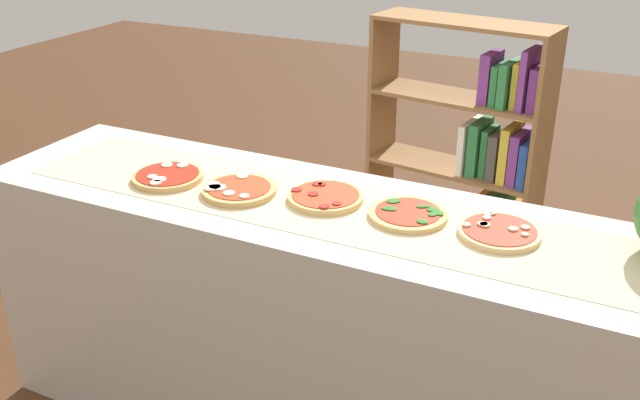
{
  "coord_description": "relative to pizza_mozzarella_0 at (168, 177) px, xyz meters",
  "views": [
    {
      "loc": [
        0.92,
        -1.88,
        1.93
      ],
      "look_at": [
        0.0,
        0.0,
        0.96
      ],
      "focal_mm": 40.28,
      "sensor_mm": 36.0,
      "label": 1
    }
  ],
  "objects": [
    {
      "name": "counter",
      "position": [
        0.57,
        0.05,
        -0.48
      ],
      "size": [
        2.41,
        0.63,
        0.94
      ],
      "primitive_type": "cube",
      "color": "beige",
      "rests_on": "ground_plane"
    },
    {
      "name": "pizza_mozzarella_1",
      "position": [
        0.28,
        0.01,
        0.0
      ],
      "size": [
        0.25,
        0.25,
        0.03
      ],
      "color": "tan",
      "rests_on": "parchment_paper"
    },
    {
      "name": "parchment_paper",
      "position": [
        0.57,
        0.05,
        -0.01
      ],
      "size": [
        2.09,
        0.42,
        0.0
      ],
      "primitive_type": "cube",
      "color": "beige",
      "rests_on": "counter"
    },
    {
      "name": "bookshelf",
      "position": [
        0.81,
        1.18,
        -0.26
      ],
      "size": [
        0.82,
        0.36,
        1.35
      ],
      "color": "brown",
      "rests_on": "ground_plane"
    },
    {
      "name": "pizza_pepperoni_2",
      "position": [
        0.57,
        0.09,
        -0.0
      ],
      "size": [
        0.25,
        0.25,
        0.03
      ],
      "color": "#DBB26B",
      "rests_on": "parchment_paper"
    },
    {
      "name": "pizza_spinach_3",
      "position": [
        0.85,
        0.09,
        -0.0
      ],
      "size": [
        0.25,
        0.25,
        0.03
      ],
      "color": "#DBB26B",
      "rests_on": "parchment_paper"
    },
    {
      "name": "pizza_mozzarella_0",
      "position": [
        0.0,
        0.0,
        0.0
      ],
      "size": [
        0.25,
        0.25,
        0.03
      ],
      "color": "tan",
      "rests_on": "parchment_paper"
    },
    {
      "name": "pizza_mushroom_4",
      "position": [
        1.14,
        0.09,
        -0.0
      ],
      "size": [
        0.24,
        0.24,
        0.03
      ],
      "color": "#E5C17F",
      "rests_on": "parchment_paper"
    }
  ]
}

